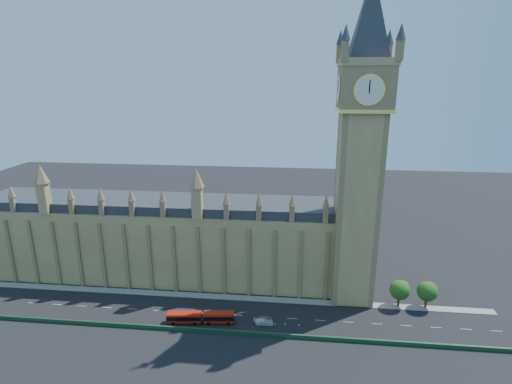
# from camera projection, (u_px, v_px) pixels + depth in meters

# --- Properties ---
(ground) EXTENTS (400.00, 400.00, 0.00)m
(ground) POSITION_uv_depth(u_px,v_px,m) (224.00, 315.00, 117.27)
(ground) COLOR black
(ground) RESTS_ON ground
(palace_westminster) EXTENTS (120.00, 20.00, 28.00)m
(palace_westminster) POSITION_uv_depth(u_px,v_px,m) (163.00, 238.00, 136.94)
(palace_westminster) COLOR #9C814B
(palace_westminster) RESTS_ON ground
(elizabeth_tower) EXTENTS (20.59, 20.59, 105.00)m
(elizabeth_tower) POSITION_uv_depth(u_px,v_px,m) (362.00, 124.00, 111.69)
(elizabeth_tower) COLOR #9C814B
(elizabeth_tower) RESTS_ON ground
(bridge_parapet) EXTENTS (160.00, 0.60, 1.20)m
(bridge_parapet) POSITION_uv_depth(u_px,v_px,m) (218.00, 331.00, 108.50)
(bridge_parapet) COLOR #1E4C2D
(bridge_parapet) RESTS_ON ground
(kerb_north) EXTENTS (160.00, 3.00, 0.16)m
(kerb_north) POSITION_uv_depth(u_px,v_px,m) (229.00, 297.00, 126.32)
(kerb_north) COLOR gray
(kerb_north) RESTS_ON ground
(tree_east_near) EXTENTS (6.00, 6.00, 8.50)m
(tree_east_near) POSITION_uv_depth(u_px,v_px,m) (400.00, 289.00, 120.10)
(tree_east_near) COLOR #382619
(tree_east_near) RESTS_ON ground
(tree_east_far) EXTENTS (6.00, 6.00, 8.50)m
(tree_east_far) POSITION_uv_depth(u_px,v_px,m) (428.00, 291.00, 119.30)
(tree_east_far) COLOR #382619
(tree_east_far) RESTS_ON ground
(red_bus) EXTENTS (19.13, 4.81, 3.22)m
(red_bus) POSITION_uv_depth(u_px,v_px,m) (201.00, 317.00, 112.92)
(red_bus) COLOR #B71D0C
(red_bus) RESTS_ON ground
(car_grey) EXTENTS (4.93, 2.48, 1.61)m
(car_grey) POSITION_uv_depth(u_px,v_px,m) (215.00, 319.00, 113.53)
(car_grey) COLOR #43474B
(car_grey) RESTS_ON ground
(car_silver) EXTENTS (4.96, 1.95, 1.61)m
(car_silver) POSITION_uv_depth(u_px,v_px,m) (264.00, 322.00, 112.24)
(car_silver) COLOR #A4A8AC
(car_silver) RESTS_ON ground
(car_white) EXTENTS (4.24, 2.00, 1.19)m
(car_white) POSITION_uv_depth(u_px,v_px,m) (261.00, 321.00, 113.25)
(car_white) COLOR silver
(car_white) RESTS_ON ground
(cone_a) EXTENTS (0.53, 0.53, 0.66)m
(cone_a) POSITION_uv_depth(u_px,v_px,m) (271.00, 319.00, 114.57)
(cone_a) COLOR black
(cone_a) RESTS_ON ground
(cone_b) EXTENTS (0.54, 0.54, 0.66)m
(cone_b) POSITION_uv_depth(u_px,v_px,m) (275.00, 324.00, 112.20)
(cone_b) COLOR black
(cone_b) RESTS_ON ground
(cone_c) EXTENTS (0.53, 0.53, 0.69)m
(cone_c) POSITION_uv_depth(u_px,v_px,m) (299.00, 325.00, 111.66)
(cone_c) COLOR black
(cone_c) RESTS_ON ground
(cone_d) EXTENTS (0.56, 0.56, 0.69)m
(cone_d) POSITION_uv_depth(u_px,v_px,m) (285.00, 324.00, 112.26)
(cone_d) COLOR black
(cone_d) RESTS_ON ground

